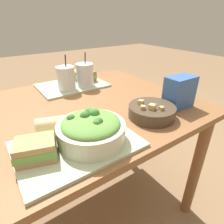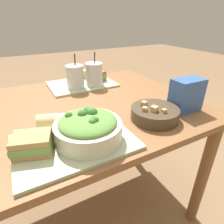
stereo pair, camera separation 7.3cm
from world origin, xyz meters
TOP-DOWN VIEW (x-y plane):
  - ground_plane at (0.00, 0.00)m, footprint 12.00×12.00m
  - dining_table at (0.00, 0.00)m, footprint 1.22×0.93m
  - tray_near at (-0.12, -0.29)m, footprint 0.41×0.30m
  - tray_far at (0.13, 0.29)m, footprint 0.41×0.30m
  - salad_bowl at (-0.07, -0.31)m, footprint 0.24×0.24m
  - soup_bowl at (0.25, -0.29)m, footprint 0.21×0.21m
  - sandwich_near at (-0.25, -0.29)m, footprint 0.14×0.12m
  - baguette_near at (-0.14, -0.18)m, footprint 0.17×0.11m
  - sandwich_far at (0.23, 0.30)m, footprint 0.13×0.12m
  - baguette_far at (0.20, 0.41)m, footprint 0.15×0.08m
  - drink_cup_dark at (0.07, 0.23)m, footprint 0.11×0.11m
  - drink_cup_red at (0.19, 0.23)m, footprint 0.11×0.11m
  - chip_bag at (0.43, -0.29)m, footprint 0.15×0.09m

SIDE VIEW (x-z plane):
  - ground_plane at x=0.00m, z-range 0.00..0.00m
  - dining_table at x=0.00m, z-range 0.27..1.01m
  - tray_near at x=-0.12m, z-range 0.74..0.76m
  - tray_far at x=0.13m, z-range 0.74..0.76m
  - soup_bowl at x=0.25m, z-range 0.74..0.81m
  - baguette_far at x=0.20m, z-range 0.76..0.82m
  - baguette_near at x=-0.14m, z-range 0.76..0.82m
  - sandwich_near at x=-0.25m, z-range 0.76..0.82m
  - sandwich_far at x=0.23m, z-range 0.76..0.82m
  - salad_bowl at x=-0.07m, z-range 0.75..0.86m
  - drink_cup_dark at x=0.07m, z-range 0.72..0.92m
  - drink_cup_red at x=0.19m, z-range 0.72..0.92m
  - chip_bag at x=0.43m, z-range 0.74..0.90m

